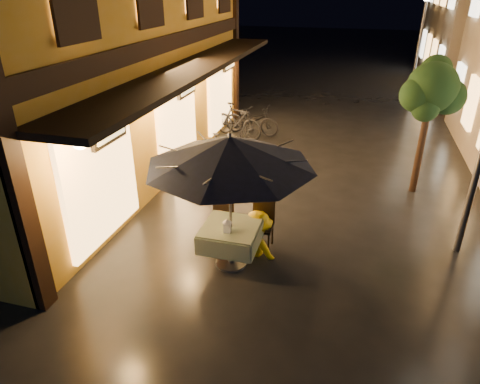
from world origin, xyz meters
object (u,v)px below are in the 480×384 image
(patio_umbrella, at_px, (230,152))
(person_yellow, at_px, (257,214))
(table_lantern, at_px, (227,225))
(bicycle_0, at_px, (201,164))
(person_orange, at_px, (218,212))
(cafe_table, at_px, (231,236))

(patio_umbrella, xyz_separation_m, person_yellow, (0.35, 0.51, -1.35))
(patio_umbrella, height_order, table_lantern, patio_umbrella)
(patio_umbrella, distance_m, bicycle_0, 3.95)
(table_lantern, xyz_separation_m, person_orange, (-0.39, 0.70, -0.19))
(cafe_table, relative_size, bicycle_0, 0.52)
(patio_umbrella, height_order, bicycle_0, patio_umbrella)
(patio_umbrella, bearing_deg, bicycle_0, 118.56)
(cafe_table, bearing_deg, person_orange, 127.88)
(person_orange, bearing_deg, patio_umbrella, 116.25)
(patio_umbrella, relative_size, table_lantern, 11.22)
(person_yellow, xyz_separation_m, bicycle_0, (-2.06, 2.64, -0.30))
(patio_umbrella, relative_size, bicycle_0, 1.47)
(cafe_table, distance_m, person_yellow, 0.65)
(person_orange, bearing_deg, person_yellow, 169.02)
(cafe_table, bearing_deg, table_lantern, -90.00)
(table_lantern, relative_size, bicycle_0, 0.13)
(bicycle_0, bearing_deg, patio_umbrella, -133.82)
(person_orange, bearing_deg, cafe_table, 116.25)
(patio_umbrella, relative_size, person_orange, 1.92)
(patio_umbrella, xyz_separation_m, table_lantern, (-0.00, -0.20, -1.23))
(person_orange, bearing_deg, bicycle_0, -75.05)
(table_lantern, xyz_separation_m, person_yellow, (0.35, 0.71, -0.12))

